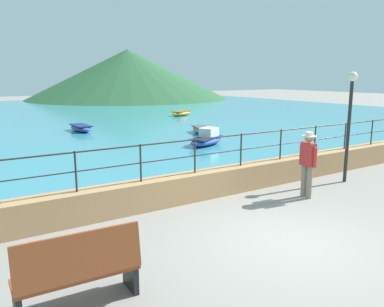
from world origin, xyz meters
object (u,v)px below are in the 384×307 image
object	(u,v)px
lamp_post	(350,109)
boat_6	(181,113)
boat_5	(202,130)
bench_main	(78,270)
boat_1	(207,139)
boat_2	(81,128)
person_walking	(308,161)

from	to	relation	value
lamp_post	boat_6	size ratio (longest dim) A/B	1.34
boat_5	boat_6	bearing A→B (deg)	65.15
bench_main	boat_1	bearing A→B (deg)	46.88
boat_2	boat_5	xyz separation A→B (m)	(5.29, -4.44, 0.00)
person_walking	boat_2	xyz separation A→B (m)	(-1.21, 15.17, -0.72)
person_walking	boat_6	distance (m)	21.21
lamp_post	boat_6	world-z (taller)	lamp_post
boat_1	boat_5	xyz separation A→B (m)	(1.88, 3.07, -0.07)
boat_1	boat_5	size ratio (longest dim) A/B	1.00
person_walking	boat_2	distance (m)	15.23
boat_2	boat_5	size ratio (longest dim) A/B	0.93
bench_main	boat_5	size ratio (longest dim) A/B	0.70
bench_main	boat_1	xyz separation A→B (m)	(8.77, 9.36, -0.23)
bench_main	boat_2	bearing A→B (deg)	72.36
person_walking	lamp_post	size ratio (longest dim) A/B	0.53
boat_1	boat_6	size ratio (longest dim) A/B	1.00
lamp_post	boat_1	size ratio (longest dim) A/B	1.33
boat_1	boat_6	world-z (taller)	boat_1
boat_2	boat_5	bearing A→B (deg)	-40.01
person_walking	lamp_post	distance (m)	2.56
bench_main	boat_1	distance (m)	12.83
person_walking	lamp_post	bearing A→B (deg)	10.84
bench_main	boat_6	distance (m)	25.87
bench_main	lamp_post	xyz separation A→B (m)	(8.79, 2.12, 1.63)
boat_2	person_walking	bearing A→B (deg)	-85.45
bench_main	boat_1	world-z (taller)	bench_main
lamp_post	boat_2	size ratio (longest dim) A/B	1.43
boat_2	boat_6	size ratio (longest dim) A/B	0.94
boat_5	boat_6	xyz separation A→B (m)	(4.09, 8.83, 0.00)
lamp_post	boat_2	distance (m)	15.26
boat_1	lamp_post	bearing A→B (deg)	-89.86
bench_main	person_walking	size ratio (longest dim) A/B	0.98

